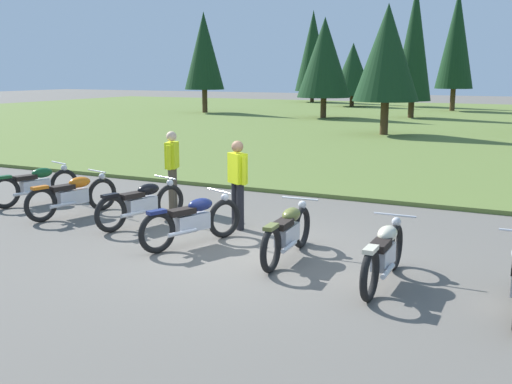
# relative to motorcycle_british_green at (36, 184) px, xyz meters

# --- Properties ---
(ground_plane) EXTENTS (140.00, 140.00, 0.00)m
(ground_plane) POSITION_rel_motorcycle_british_green_xyz_m (5.82, -1.28, -0.44)
(ground_plane) COLOR #605B54
(grass_moorland) EXTENTS (80.00, 44.00, 0.10)m
(grass_moorland) POSITION_rel_motorcycle_british_green_xyz_m (5.82, 25.39, -0.39)
(grass_moorland) COLOR #5B7033
(grass_moorland) RESTS_ON ground
(motorcycle_british_green) EXTENTS (0.84, 2.03, 0.88)m
(motorcycle_british_green) POSITION_rel_motorcycle_british_green_xyz_m (0.00, 0.00, 0.00)
(motorcycle_british_green) COLOR black
(motorcycle_british_green) RESTS_ON ground
(motorcycle_orange) EXTENTS (0.81, 2.05, 0.88)m
(motorcycle_orange) POSITION_rel_motorcycle_british_green_xyz_m (1.58, -0.53, 0.00)
(motorcycle_orange) COLOR black
(motorcycle_orange) RESTS_ON ground
(motorcycle_black) EXTENTS (0.80, 2.05, 0.88)m
(motorcycle_black) POSITION_rel_motorcycle_british_green_xyz_m (3.31, -0.54, 0.00)
(motorcycle_black) COLOR black
(motorcycle_black) RESTS_ON ground
(motorcycle_navy) EXTENTS (0.95, 1.99, 0.88)m
(motorcycle_navy) POSITION_rel_motorcycle_british_green_xyz_m (4.90, -1.26, 0.00)
(motorcycle_navy) COLOR black
(motorcycle_navy) RESTS_ON ground
(motorcycle_olive) EXTENTS (0.62, 2.10, 0.88)m
(motorcycle_olive) POSITION_rel_motorcycle_british_green_xyz_m (6.66, -1.27, 0.00)
(motorcycle_olive) COLOR black
(motorcycle_olive) RESTS_ON ground
(motorcycle_cream) EXTENTS (0.62, 2.10, 0.88)m
(motorcycle_cream) POSITION_rel_motorcycle_british_green_xyz_m (8.31, -1.73, 0.00)
(motorcycle_cream) COLOR black
(motorcycle_cream) RESTS_ON ground
(rider_in_hivis_vest) EXTENTS (0.49, 0.37, 1.67)m
(rider_in_hivis_vest) POSITION_rel_motorcycle_british_green_xyz_m (5.09, 0.03, 0.51)
(rider_in_hivis_vest) COLOR black
(rider_in_hivis_vest) RESTS_ON ground
(rider_with_back_turned) EXTENTS (0.32, 0.53, 1.67)m
(rider_with_back_turned) POSITION_rel_motorcycle_british_green_xyz_m (3.01, 0.95, 0.51)
(rider_with_back_turned) COLOR #4C4233
(rider_with_back_turned) RESTS_ON ground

